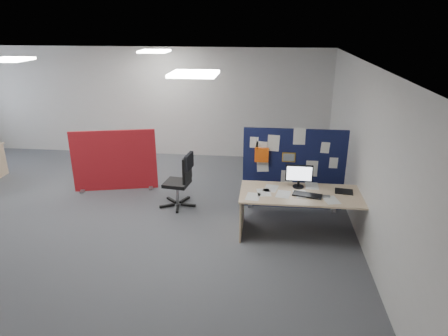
# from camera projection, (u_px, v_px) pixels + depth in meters

# --- Properties ---
(floor) EXTENTS (9.00, 9.00, 0.00)m
(floor) POSITION_uv_depth(u_px,v_px,m) (99.00, 215.00, 7.24)
(floor) COLOR #4F5257
(floor) RESTS_ON ground
(ceiling) EXTENTS (9.00, 7.00, 0.02)m
(ceiling) POSITION_uv_depth(u_px,v_px,m) (80.00, 62.00, 6.28)
(ceiling) COLOR white
(ceiling) RESTS_ON wall_back
(wall_back) EXTENTS (9.00, 0.02, 2.70)m
(wall_back) POSITION_uv_depth(u_px,v_px,m) (149.00, 102.00, 10.01)
(wall_back) COLOR silver
(wall_back) RESTS_ON floor
(wall_right) EXTENTS (0.02, 7.00, 2.70)m
(wall_right) POSITION_uv_depth(u_px,v_px,m) (363.00, 153.00, 6.30)
(wall_right) COLOR silver
(wall_right) RESTS_ON floor
(ceiling_lights) EXTENTS (4.10, 4.10, 0.04)m
(ceiling_lights) POSITION_uv_depth(u_px,v_px,m) (116.00, 60.00, 6.88)
(ceiling_lights) COLOR white
(ceiling_lights) RESTS_ON ceiling
(navy_divider) EXTENTS (1.84, 0.30, 1.55)m
(navy_divider) POSITION_uv_depth(u_px,v_px,m) (292.00, 169.00, 7.27)
(navy_divider) COLOR #0F1637
(navy_divider) RESTS_ON floor
(main_desk) EXTENTS (2.00, 0.89, 0.73)m
(main_desk) POSITION_uv_depth(u_px,v_px,m) (302.00, 201.00, 6.45)
(main_desk) COLOR #D5B288
(main_desk) RESTS_ON floor
(monitor_main) EXTENTS (0.44, 0.18, 0.39)m
(monitor_main) POSITION_uv_depth(u_px,v_px,m) (299.00, 175.00, 6.50)
(monitor_main) COLOR black
(monitor_main) RESTS_ON main_desk
(keyboard) EXTENTS (0.48, 0.29, 0.02)m
(keyboard) POSITION_uv_depth(u_px,v_px,m) (307.00, 195.00, 6.26)
(keyboard) COLOR black
(keyboard) RESTS_ON main_desk
(mouse) EXTENTS (0.10, 0.07, 0.03)m
(mouse) POSITION_uv_depth(u_px,v_px,m) (327.00, 196.00, 6.20)
(mouse) COLOR gray
(mouse) RESTS_ON main_desk
(paper_tray) EXTENTS (0.31, 0.26, 0.01)m
(paper_tray) POSITION_uv_depth(u_px,v_px,m) (344.00, 191.00, 6.40)
(paper_tray) COLOR black
(paper_tray) RESTS_ON main_desk
(red_divider) EXTENTS (1.65, 0.44, 1.26)m
(red_divider) POSITION_uv_depth(u_px,v_px,m) (115.00, 161.00, 8.09)
(red_divider) COLOR #AF161B
(red_divider) RESTS_ON floor
(office_chair) EXTENTS (0.68, 0.69, 1.04)m
(office_chair) POSITION_uv_depth(u_px,v_px,m) (182.00, 177.00, 7.35)
(office_chair) COLOR black
(office_chair) RESTS_ON floor
(desk_papers) EXTENTS (1.46, 0.85, 0.00)m
(desk_papers) POSITION_uv_depth(u_px,v_px,m) (288.00, 193.00, 6.36)
(desk_papers) COLOR white
(desk_papers) RESTS_ON main_desk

